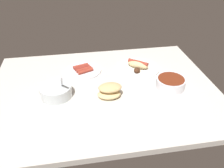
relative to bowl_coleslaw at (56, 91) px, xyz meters
The scene contains 6 objects.
ground_plane 25.58cm from the bowl_coleslaw, ahead, with size 120.00×90.00×3.00cm, color silver.
bowl_coleslaw is the anchor object (origin of this frame).
bread_stack 27.10cm from the bowl_coleslaw, 10.76° to the right, with size 12.60×9.25×7.20cm.
bowl_chili 60.06cm from the bowl_coleslaw, ahead, with size 15.52×15.52×5.57cm.
plate_hotdog_assembled 51.93cm from the bowl_coleslaw, 22.63° to the left, with size 25.78×25.78×5.61cm.
plate_sausages 27.27cm from the bowl_coleslaw, 56.33° to the left, with size 21.12×21.12×3.06cm.
Camera 1 is at (-13.30, -104.05, 71.85)cm, focal length 38.03 mm.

